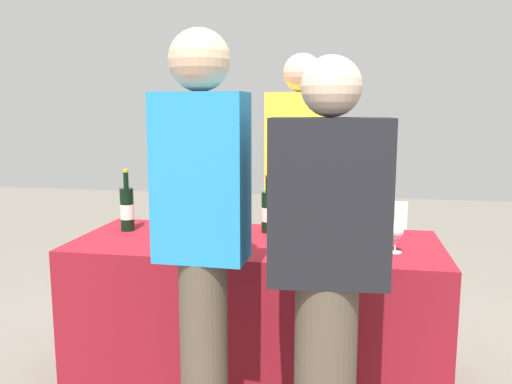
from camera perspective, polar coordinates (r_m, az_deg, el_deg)
ground_plane at (r=2.97m, az=-0.00°, el=-19.60°), size 12.00×12.00×0.00m
tasting_table at (r=2.81m, az=-0.00°, el=-12.79°), size 1.85×0.76×0.76m
wine_bottle_0 at (r=2.97m, az=-13.81°, el=-1.76°), size 0.07×0.07×0.34m
wine_bottle_1 at (r=2.91m, az=-9.61°, el=-1.90°), size 0.06×0.06×0.33m
wine_bottle_2 at (r=2.85m, az=-6.94°, el=-2.26°), size 0.07×0.07×0.30m
wine_bottle_3 at (r=2.79m, az=-3.67°, el=-2.55°), size 0.07×0.07×0.30m
wine_bottle_4 at (r=2.84m, az=1.29°, el=-2.12°), size 0.07×0.07×0.31m
wine_bottle_5 at (r=2.78m, az=3.36°, el=-2.23°), size 0.07×0.07×0.33m
wine_bottle_6 at (r=2.70m, az=6.79°, el=-2.78°), size 0.07×0.07×0.31m
wine_bottle_7 at (r=2.76m, az=13.36°, el=-2.74°), size 0.07×0.07×0.31m
wine_glass_0 at (r=2.65m, az=-4.45°, el=-3.31°), size 0.07×0.07×0.14m
wine_glass_1 at (r=2.56m, az=4.91°, el=-3.60°), size 0.07×0.07×0.15m
wine_glass_2 at (r=2.53m, az=14.90°, el=-4.24°), size 0.07×0.07×0.14m
server_pouring at (r=3.30m, az=4.89°, el=0.81°), size 0.43×0.25×1.76m
guest_0 at (r=2.03m, az=-5.86°, el=-4.27°), size 0.35×0.23×1.71m
guest_1 at (r=1.96m, az=7.75°, el=-7.71°), size 0.44×0.27×1.61m
menu_board at (r=3.71m, az=11.14°, el=-7.07°), size 0.61×0.07×0.81m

